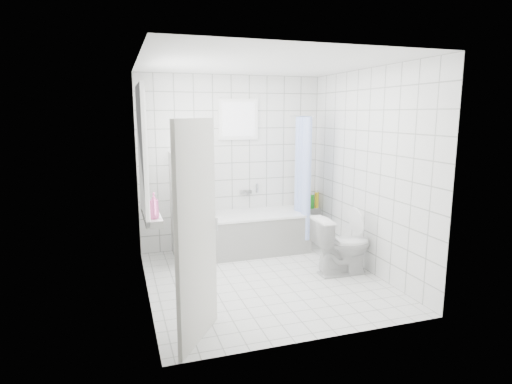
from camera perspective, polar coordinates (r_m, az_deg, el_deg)
name	(u,v)px	position (r m, az deg, el deg)	size (l,w,h in m)	color
ground	(264,280)	(5.43, 1.07, -11.62)	(3.00, 3.00, 0.00)	white
ceiling	(265,63)	(5.06, 1.18, 16.80)	(3.00, 3.00, 0.00)	white
wall_back	(232,163)	(6.51, -3.23, 3.90)	(2.80, 0.02, 2.60)	white
wall_front	(322,200)	(3.72, 8.73, -1.12)	(2.80, 0.02, 2.60)	white
wall_left	(143,182)	(4.82, -14.82, 1.27)	(0.02, 3.00, 2.60)	white
wall_right	(367,172)	(5.70, 14.55, 2.65)	(0.02, 3.00, 2.60)	white
window_left	(144,152)	(5.08, -14.68, 5.15)	(0.01, 0.90, 1.40)	white
window_back	(239,119)	(6.45, -2.32, 9.64)	(0.50, 0.01, 0.50)	white
window_sill	(151,215)	(5.20, -13.81, -2.97)	(0.18, 1.02, 0.08)	white
door	(197,234)	(3.80, -7.89, -5.51)	(0.04, 0.80, 2.00)	silver
bathtub	(246,233)	(6.38, -1.38, -5.47)	(1.82, 0.77, 0.58)	white
partition_wall	(179,208)	(6.02, -10.18, -2.09)	(0.15, 0.85, 1.50)	white
tiled_ledge	(311,223)	(7.03, 7.37, -4.19)	(0.40, 0.24, 0.55)	white
toilet	(342,245)	(5.63, 11.45, -6.95)	(0.42, 0.74, 0.76)	white
curtain_rod	(301,116)	(6.41, 6.02, 10.03)	(0.02, 0.02, 0.80)	silver
shower_curtain	(303,178)	(6.36, 6.34, 1.88)	(0.14, 0.48, 1.78)	#4E71E7
tub_faucet	(246,192)	(6.59, -1.41, 0.04)	(0.18, 0.06, 0.06)	silver
sill_bottles	(153,206)	(4.95, -13.57, -1.80)	(0.16, 0.51, 0.29)	#30A1DA
ledge_bottles	(313,201)	(6.89, 7.61, -1.14)	(0.15, 0.17, 0.25)	yellow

